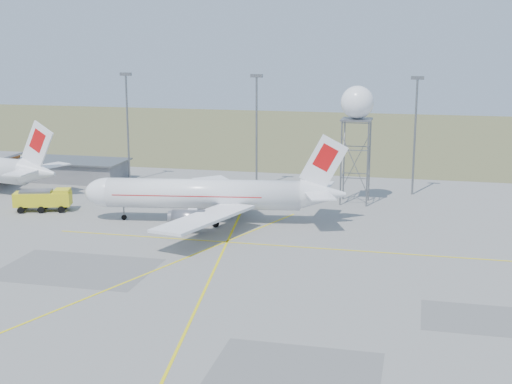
% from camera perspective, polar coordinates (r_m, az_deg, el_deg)
% --- Properties ---
extents(ground, '(400.00, 400.00, 0.00)m').
position_cam_1_polar(ground, '(67.48, -4.59, -11.35)').
color(ground, gray).
rests_on(ground, ground).
extents(grass_strip, '(400.00, 120.00, 0.03)m').
position_cam_1_polar(grass_strip, '(201.48, 7.66, 4.53)').
color(grass_strip, '#5F6738').
rests_on(grass_strip, ground).
extents(building_grey, '(19.00, 10.00, 3.90)m').
position_cam_1_polar(building_grey, '(140.79, -14.16, 1.70)').
color(building_grey, gray).
rests_on(building_grey, ground).
extents(mast_a, '(2.20, 0.50, 20.50)m').
position_cam_1_polar(mast_a, '(136.84, -10.26, 5.86)').
color(mast_a, slate).
rests_on(mast_a, ground).
extents(mast_b, '(2.20, 0.50, 20.50)m').
position_cam_1_polar(mast_b, '(128.98, 0.04, 5.67)').
color(mast_b, slate).
rests_on(mast_b, ground).
extents(mast_c, '(2.20, 0.50, 20.50)m').
position_cam_1_polar(mast_c, '(125.63, 12.63, 5.19)').
color(mast_c, slate).
rests_on(mast_c, ground).
extents(airliner_main, '(39.12, 37.68, 13.33)m').
position_cam_1_polar(airliner_main, '(105.81, -3.87, -0.23)').
color(airliner_main, white).
rests_on(airliner_main, ground).
extents(radar_tower, '(5.34, 5.34, 19.33)m').
position_cam_1_polar(radar_tower, '(117.57, 8.02, 4.30)').
color(radar_tower, slate).
rests_on(radar_tower, ground).
extents(fire_truck, '(9.22, 5.48, 3.50)m').
position_cam_1_polar(fire_truck, '(117.44, -16.57, -0.66)').
color(fire_truck, yellow).
rests_on(fire_truck, ground).
extents(baggage_tug, '(2.74, 2.49, 1.84)m').
position_cam_1_polar(baggage_tug, '(126.66, -11.09, 0.10)').
color(baggage_tug, '#A1230B').
rests_on(baggage_tug, ground).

